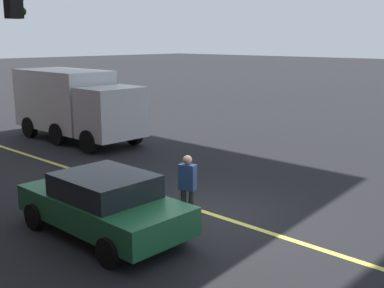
% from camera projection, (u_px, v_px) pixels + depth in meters
% --- Properties ---
extents(ground, '(200.00, 200.00, 0.00)m').
position_uv_depth(ground, '(211.00, 214.00, 11.90)').
color(ground, black).
extents(lane_stripe_center, '(80.00, 0.16, 0.01)m').
position_uv_depth(lane_stripe_center, '(211.00, 214.00, 11.89)').
color(lane_stripe_center, '#D8CC4C').
rests_on(lane_stripe_center, ground).
extents(car_green, '(4.18, 2.01, 1.40)m').
position_uv_depth(car_green, '(104.00, 203.00, 10.53)').
color(car_green, '#1E6038').
rests_on(car_green, ground).
extents(truck_white, '(6.51, 2.49, 2.95)m').
position_uv_depth(truck_white, '(75.00, 103.00, 20.40)').
color(truck_white, silver).
rests_on(truck_white, ground).
extents(pedestrian_with_backpack, '(0.43, 0.44, 1.63)m').
position_uv_depth(pedestrian_with_backpack, '(188.00, 184.00, 11.21)').
color(pedestrian_with_backpack, '#383838').
rests_on(pedestrian_with_backpack, ground).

